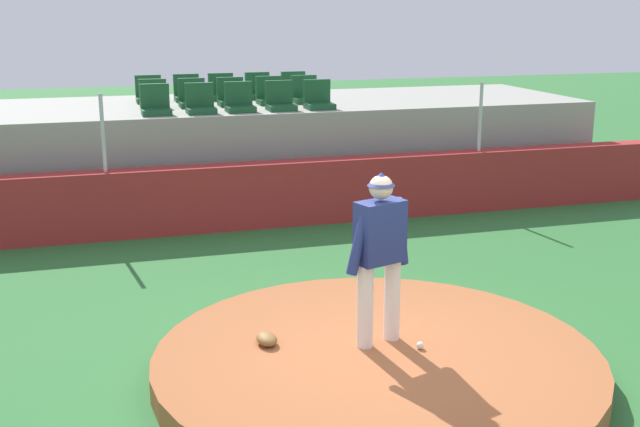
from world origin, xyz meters
name	(u,v)px	position (x,y,z in m)	size (l,w,h in m)	color
ground_plane	(377,374)	(0.00, 0.00, 0.00)	(60.00, 60.00, 0.00)	#2D6A31
pitchers_mound	(377,363)	(0.00, 0.00, 0.12)	(4.38, 4.38, 0.24)	#A25A33
pitcher	(380,246)	(0.09, 0.21, 1.25)	(0.75, 0.39, 1.74)	white
baseball	(420,345)	(0.43, -0.06, 0.28)	(0.07, 0.07, 0.07)	white
fielding_glove	(267,339)	(-0.99, 0.48, 0.29)	(0.30, 0.20, 0.11)	brown
brick_barrier	(256,195)	(0.00, 5.63, 0.53)	(15.53, 0.40, 1.05)	maroon
fence_post_left	(103,133)	(-2.33, 5.63, 1.65)	(0.06, 0.06, 1.19)	silver
fence_post_right	(480,117)	(3.96, 5.63, 1.65)	(0.06, 0.06, 1.19)	silver
bleacher_platform	(229,149)	(0.00, 8.06, 0.87)	(13.38, 3.60, 1.74)	#98988D
stadium_chair_0	(156,105)	(-1.43, 6.80, 1.90)	(0.48, 0.44, 0.50)	#1B502C
stadium_chair_1	(200,104)	(-0.69, 6.77, 1.90)	(0.48, 0.44, 0.50)	#1B502C
stadium_chair_2	(240,102)	(-0.02, 6.79, 1.90)	(0.48, 0.44, 0.50)	#1B502C
stadium_chair_3	(280,101)	(0.70, 6.79, 1.90)	(0.48, 0.44, 0.50)	#1B502C
stadium_chair_4	(318,100)	(1.39, 6.79, 1.90)	(0.48, 0.44, 0.50)	#1B502C
stadium_chair_5	(154,99)	(-1.38, 7.70, 1.90)	(0.48, 0.44, 0.50)	#1B502C
stadium_chair_6	(192,98)	(-0.70, 7.67, 1.90)	(0.48, 0.44, 0.50)	#1B502C
stadium_chair_7	(231,97)	(0.00, 7.67, 1.90)	(0.48, 0.44, 0.50)	#1B502C
stadium_chair_8	(270,95)	(0.73, 7.70, 1.90)	(0.48, 0.44, 0.50)	#1B502C
stadium_chair_9	(305,94)	(1.40, 7.70, 1.90)	(0.48, 0.44, 0.50)	#1B502C
stadium_chair_10	(149,94)	(-1.39, 8.57, 1.90)	(0.48, 0.44, 0.50)	#1B502C
stadium_chair_11	(187,93)	(-0.68, 8.60, 1.90)	(0.48, 0.44, 0.50)	#1B502C
stadium_chair_12	(222,92)	(-0.01, 8.61, 1.90)	(0.48, 0.44, 0.50)	#1B502C
stadium_chair_13	(258,90)	(0.71, 8.61, 1.90)	(0.48, 0.44, 0.50)	#1B502C
stadium_chair_14	(295,89)	(1.43, 8.59, 1.90)	(0.48, 0.44, 0.50)	#1B502C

